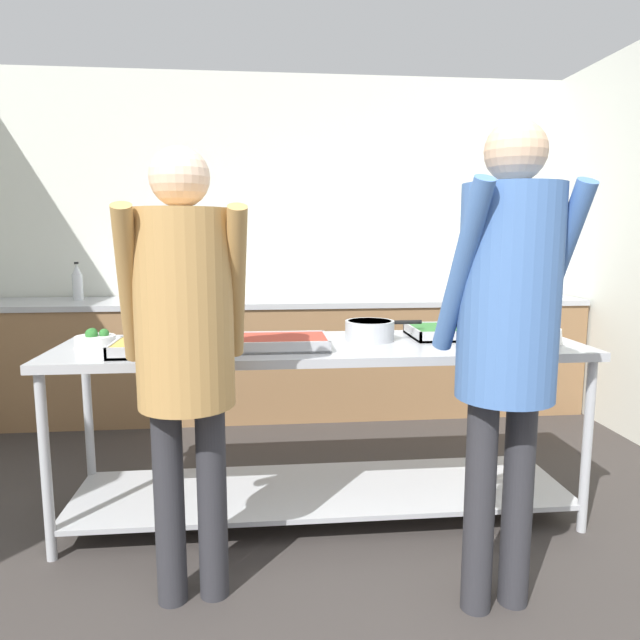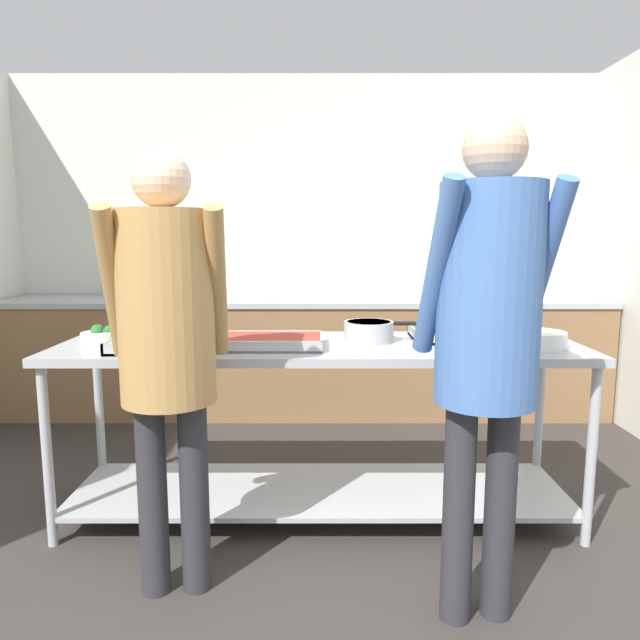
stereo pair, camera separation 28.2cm
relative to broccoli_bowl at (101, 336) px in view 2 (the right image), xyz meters
name	(u,v)px [view 2 (the right image)]	position (x,y,z in m)	size (l,w,h in m)	color
wall_rear	(304,243)	(0.93, 2.03, 0.43)	(4.78, 0.06, 2.65)	silver
back_counter	(303,355)	(0.93, 1.66, -0.45)	(4.62, 0.65, 0.90)	olive
serving_counter	(320,399)	(1.07, -0.03, -0.31)	(2.50, 0.70, 0.87)	#ADAFB5
broccoli_bowl	(101,336)	(0.00, 0.00, 0.00)	(0.18, 0.18, 0.09)	silver
serving_tray_greens	(161,345)	(0.34, -0.19, -0.01)	(0.43, 0.29, 0.05)	#ADAFB5
serving_tray_vegetables	(271,342)	(0.84, -0.12, -0.01)	(0.49, 0.30, 0.05)	#ADAFB5
sauce_pan	(370,331)	(1.31, 0.02, 0.02)	(0.38, 0.24, 0.10)	#ADAFB5
serving_tray_roast	(452,334)	(1.73, 0.09, -0.01)	(0.38, 0.33, 0.05)	#ADAFB5
plate_stack	(538,339)	(2.09, -0.11, 0.00)	(0.27, 0.27, 0.07)	white
guest_serving_left	(168,328)	(0.50, -0.66, 0.15)	(0.48, 0.37, 1.69)	#2D2D33
guest_serving_right	(488,320)	(1.64, -0.82, 0.20)	(0.48, 0.39, 1.77)	#2D2D33
water_bottle	(107,281)	(-0.61, 1.74, 0.13)	(0.08, 0.08, 0.29)	silver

